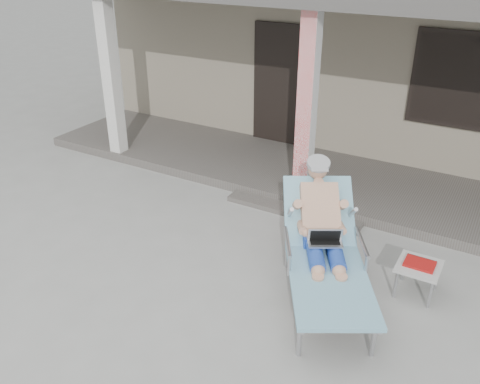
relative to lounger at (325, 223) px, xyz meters
The scene contains 6 objects.
ground 1.37m from the lounger, 155.91° to the right, with size 60.00×60.00×0.00m, color #9E9E99.
house 6.19m from the lounger, 99.23° to the left, with size 10.40×5.40×3.30m.
porch_deck 2.85m from the lounger, 111.03° to the left, with size 10.00×2.00×0.15m, color #605B56.
porch_step 1.90m from the lounger, 124.92° to the left, with size 2.00×0.30×0.07m, color #605B56.
lounger is the anchor object (origin of this frame).
side_table 1.15m from the lounger, 23.95° to the left, with size 0.45×0.45×0.41m.
Camera 1 is at (2.50, -4.02, 3.55)m, focal length 38.00 mm.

